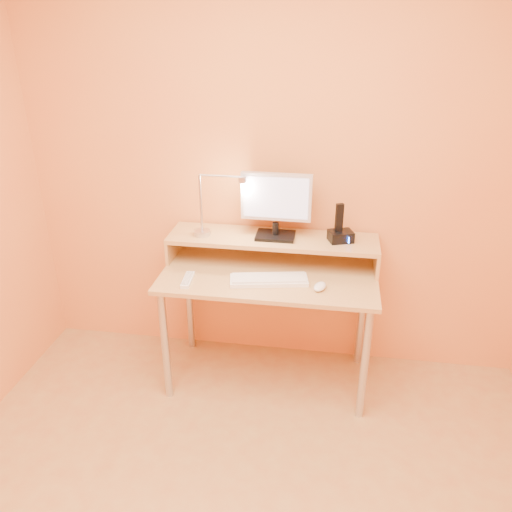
% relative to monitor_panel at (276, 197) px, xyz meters
% --- Properties ---
extents(wall_back, '(3.00, 0.04, 2.50)m').
position_rel_monitor_panel_xyz_m(wall_back, '(-0.02, 0.16, 0.13)').
color(wall_back, '#E4944A').
rests_on(wall_back, floor).
extents(desk_leg_fl, '(0.04, 0.04, 0.69)m').
position_rel_monitor_panel_xyz_m(desk_leg_fl, '(-0.57, -0.41, -0.77)').
color(desk_leg_fl, silver).
rests_on(desk_leg_fl, floor).
extents(desk_leg_fr, '(0.04, 0.04, 0.69)m').
position_rel_monitor_panel_xyz_m(desk_leg_fr, '(0.53, -0.41, -0.77)').
color(desk_leg_fr, silver).
rests_on(desk_leg_fr, floor).
extents(desk_leg_bl, '(0.04, 0.04, 0.69)m').
position_rel_monitor_panel_xyz_m(desk_leg_bl, '(-0.57, 0.09, -0.77)').
color(desk_leg_bl, silver).
rests_on(desk_leg_bl, floor).
extents(desk_leg_br, '(0.04, 0.04, 0.69)m').
position_rel_monitor_panel_xyz_m(desk_leg_br, '(0.53, 0.09, -0.77)').
color(desk_leg_br, silver).
rests_on(desk_leg_br, floor).
extents(desk_lower, '(1.20, 0.60, 0.02)m').
position_rel_monitor_panel_xyz_m(desk_lower, '(-0.02, -0.16, -0.41)').
color(desk_lower, tan).
rests_on(desk_lower, floor).
extents(shelf_riser_left, '(0.02, 0.30, 0.14)m').
position_rel_monitor_panel_xyz_m(shelf_riser_left, '(-0.61, -0.01, -0.33)').
color(shelf_riser_left, tan).
rests_on(shelf_riser_left, desk_lower).
extents(shelf_riser_right, '(0.02, 0.30, 0.14)m').
position_rel_monitor_panel_xyz_m(shelf_riser_right, '(0.58, -0.01, -0.33)').
color(shelf_riser_right, tan).
rests_on(shelf_riser_right, desk_lower).
extents(desk_shelf, '(1.20, 0.30, 0.02)m').
position_rel_monitor_panel_xyz_m(desk_shelf, '(-0.02, -0.01, -0.25)').
color(desk_shelf, tan).
rests_on(desk_shelf, desk_lower).
extents(monitor_foot, '(0.22, 0.16, 0.02)m').
position_rel_monitor_panel_xyz_m(monitor_foot, '(0.00, -0.01, -0.23)').
color(monitor_foot, black).
rests_on(monitor_foot, desk_shelf).
extents(monitor_neck, '(0.04, 0.04, 0.07)m').
position_rel_monitor_panel_xyz_m(monitor_neck, '(0.00, -0.01, -0.19)').
color(monitor_neck, black).
rests_on(monitor_neck, monitor_foot).
extents(monitor_panel, '(0.39, 0.04, 0.27)m').
position_rel_monitor_panel_xyz_m(monitor_panel, '(0.00, 0.00, 0.00)').
color(monitor_panel, silver).
rests_on(monitor_panel, monitor_neck).
extents(monitor_back, '(0.35, 0.02, 0.23)m').
position_rel_monitor_panel_xyz_m(monitor_back, '(0.00, 0.02, 0.00)').
color(monitor_back, black).
rests_on(monitor_back, monitor_panel).
extents(monitor_screen, '(0.36, 0.01, 0.23)m').
position_rel_monitor_panel_xyz_m(monitor_screen, '(0.00, -0.02, 0.00)').
color(monitor_screen, silver).
rests_on(monitor_screen, monitor_panel).
extents(lamp_base, '(0.10, 0.10, 0.02)m').
position_rel_monitor_panel_xyz_m(lamp_base, '(-0.42, -0.04, -0.23)').
color(lamp_base, silver).
rests_on(lamp_base, desk_shelf).
extents(lamp_post, '(0.01, 0.01, 0.33)m').
position_rel_monitor_panel_xyz_m(lamp_post, '(-0.42, -0.04, -0.05)').
color(lamp_post, silver).
rests_on(lamp_post, lamp_base).
extents(lamp_arm, '(0.24, 0.01, 0.01)m').
position_rel_monitor_panel_xyz_m(lamp_arm, '(-0.30, -0.04, 0.12)').
color(lamp_arm, silver).
rests_on(lamp_arm, lamp_post).
extents(lamp_head, '(0.04, 0.04, 0.03)m').
position_rel_monitor_panel_xyz_m(lamp_head, '(-0.18, -0.04, 0.10)').
color(lamp_head, silver).
rests_on(lamp_head, lamp_arm).
extents(lamp_bulb, '(0.03, 0.03, 0.00)m').
position_rel_monitor_panel_xyz_m(lamp_bulb, '(-0.18, -0.04, 0.09)').
color(lamp_bulb, '#FFEAC6').
rests_on(lamp_bulb, lamp_head).
extents(phone_dock, '(0.16, 0.14, 0.06)m').
position_rel_monitor_panel_xyz_m(phone_dock, '(0.37, -0.01, -0.21)').
color(phone_dock, black).
rests_on(phone_dock, desk_shelf).
extents(phone_handset, '(0.05, 0.04, 0.16)m').
position_rel_monitor_panel_xyz_m(phone_handset, '(0.35, -0.01, -0.10)').
color(phone_handset, black).
rests_on(phone_handset, phone_dock).
extents(phone_led, '(0.01, 0.00, 0.04)m').
position_rel_monitor_panel_xyz_m(phone_led, '(0.41, -0.06, -0.21)').
color(phone_led, '#3689FF').
rests_on(phone_led, phone_dock).
extents(keyboard, '(0.44, 0.21, 0.02)m').
position_rel_monitor_panel_xyz_m(keyboard, '(-0.00, -0.26, -0.39)').
color(keyboard, white).
rests_on(keyboard, desk_lower).
extents(mouse, '(0.09, 0.11, 0.03)m').
position_rel_monitor_panel_xyz_m(mouse, '(0.27, -0.30, -0.38)').
color(mouse, white).
rests_on(mouse, desk_lower).
extents(remote_control, '(0.06, 0.18, 0.02)m').
position_rel_monitor_panel_xyz_m(remote_control, '(-0.44, -0.32, -0.39)').
color(remote_control, white).
rests_on(remote_control, desk_lower).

